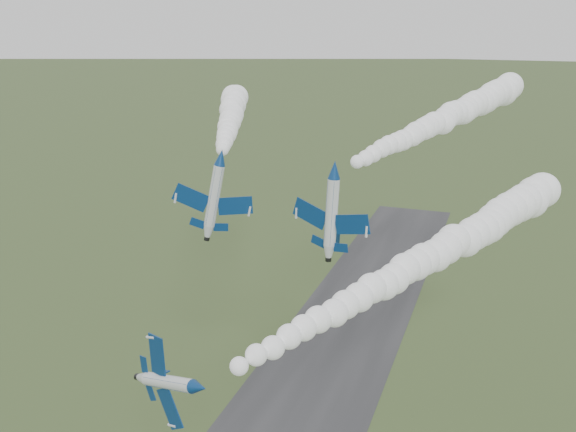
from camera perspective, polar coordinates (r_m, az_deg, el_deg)
name	(u,v)px	position (r m, az deg, el deg)	size (l,w,h in m)	color
runway	(288,430)	(107.43, -0.03, -18.52)	(24.00, 260.00, 0.04)	#29292B
jet_lead	(199,388)	(58.42, -7.95, -14.91)	(6.44, 10.73, 8.88)	silver
smoke_trail_jet_lead	(431,256)	(82.76, 12.60, -3.51)	(5.64, 69.76, 5.64)	white
jet_pair_left	(221,157)	(85.22, -5.99, 5.21)	(10.64, 12.46, 3.64)	silver
smoke_trail_jet_pair_left	(230,118)	(114.69, -5.14, 8.70)	(5.13, 53.86, 5.13)	white
jet_pair_right	(334,170)	(79.44, 4.11, 4.13)	(11.33, 13.20, 3.33)	silver
smoke_trail_jet_pair_right	(450,117)	(110.16, 14.18, 8.54)	(5.43, 64.40, 5.43)	white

